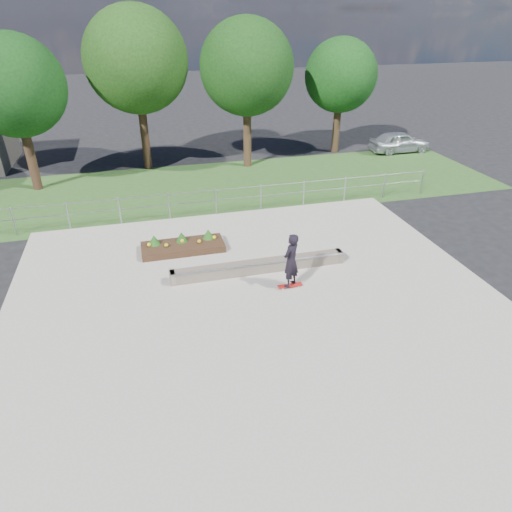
{
  "coord_description": "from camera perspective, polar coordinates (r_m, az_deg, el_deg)",
  "views": [
    {
      "loc": [
        -3.0,
        -10.63,
        7.93
      ],
      "look_at": [
        0.2,
        1.5,
        1.1
      ],
      "focal_mm": 32.0,
      "sensor_mm": 36.0,
      "label": 1
    }
  ],
  "objects": [
    {
      "name": "ground",
      "position": [
        13.6,
        0.8,
        -7.11
      ],
      "size": [
        120.0,
        120.0,
        0.0
      ],
      "primitive_type": "plane",
      "color": "black",
      "rests_on": "ground"
    },
    {
      "name": "grass_verge",
      "position": [
        23.23,
        -6.54,
        8.44
      ],
      "size": [
        30.0,
        8.0,
        0.02
      ],
      "primitive_type": "cube",
      "color": "#284B1E",
      "rests_on": "ground"
    },
    {
      "name": "concrete_slab",
      "position": [
        13.58,
        0.8,
        -7.01
      ],
      "size": [
        15.0,
        15.0,
        0.06
      ],
      "primitive_type": "cube",
      "color": "#9C958A",
      "rests_on": "ground"
    },
    {
      "name": "fence",
      "position": [
        19.72,
        -5.05,
        7.16
      ],
      "size": [
        20.06,
        0.06,
        1.2
      ],
      "color": "gray",
      "rests_on": "ground"
    },
    {
      "name": "tree_far_left",
      "position": [
        24.35,
        -28.01,
        18.22
      ],
      "size": [
        4.55,
        4.55,
        7.15
      ],
      "color": "black",
      "rests_on": "ground"
    },
    {
      "name": "tree_mid_left",
      "position": [
        25.74,
        -14.75,
        22.55
      ],
      "size": [
        5.25,
        5.25,
        8.25
      ],
      "color": "black",
      "rests_on": "ground"
    },
    {
      "name": "tree_mid_right",
      "position": [
        25.49,
        -1.17,
        22.48
      ],
      "size": [
        4.9,
        4.9,
        7.7
      ],
      "color": "#322014",
      "rests_on": "ground"
    },
    {
      "name": "tree_far_right",
      "position": [
        28.96,
        10.54,
        21.28
      ],
      "size": [
        4.2,
        4.2,
        6.6
      ],
      "color": "black",
      "rests_on": "ground"
    },
    {
      "name": "grind_ledge",
      "position": [
        15.4,
        0.42,
        -1.3
      ],
      "size": [
        6.0,
        0.44,
        0.43
      ],
      "color": "brown",
      "rests_on": "concrete_slab"
    },
    {
      "name": "planter_bed",
      "position": [
        17.04,
        -9.15,
        1.36
      ],
      "size": [
        3.0,
        1.2,
        0.61
      ],
      "color": "black",
      "rests_on": "concrete_slab"
    },
    {
      "name": "skateboarder",
      "position": [
        14.19,
        4.39,
        -0.59
      ],
      "size": [
        0.8,
        0.74,
        1.88
      ],
      "color": "white",
      "rests_on": "concrete_slab"
    },
    {
      "name": "parked_car",
      "position": [
        30.49,
        17.51,
        13.46
      ],
      "size": [
        3.77,
        1.52,
        1.28
      ],
      "primitive_type": "imported",
      "rotation": [
        0.0,
        0.0,
        1.57
      ],
      "color": "#AAB0B3",
      "rests_on": "ground"
    }
  ]
}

